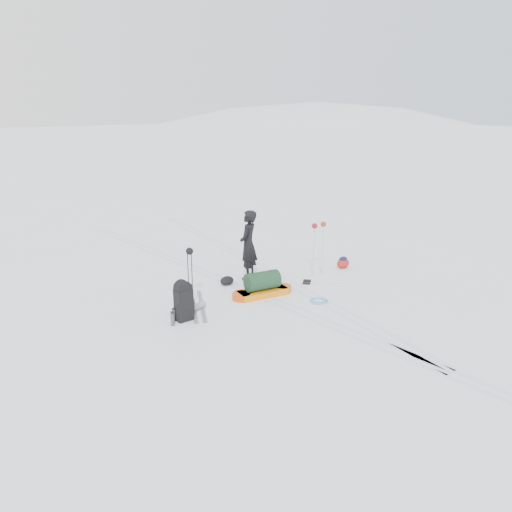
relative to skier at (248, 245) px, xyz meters
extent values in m
plane|color=white|center=(-0.55, -1.16, -0.92)|extent=(200.00, 200.00, 0.00)
ellipsoid|color=silver|center=(89.45, 88.84, -75.92)|extent=(256.00, 192.00, 160.00)
cube|color=silver|center=(-0.67, -1.16, -0.91)|extent=(1.40, 17.97, 0.01)
cube|color=silver|center=(-0.43, -1.16, -0.91)|extent=(1.40, 17.97, 0.01)
cube|color=silver|center=(0.73, 0.84, -0.91)|extent=(2.09, 13.88, 0.01)
cube|color=silver|center=(0.97, 0.84, -0.91)|extent=(2.09, 13.88, 0.01)
imported|color=black|center=(0.00, 0.00, 0.00)|extent=(0.80, 0.74, 1.84)
cube|color=orange|center=(-0.49, -1.22, -0.84)|extent=(1.29, 0.71, 0.15)
cylinder|color=#C55E0B|center=(0.07, -1.31, -0.84)|extent=(0.52, 0.52, 0.15)
cylinder|color=#D2450C|center=(-1.04, -1.12, -0.84)|extent=(0.52, 0.52, 0.15)
cylinder|color=black|center=(-0.49, -1.22, -0.54)|extent=(0.88, 0.58, 0.45)
cube|color=black|center=(-2.71, -1.33, -0.57)|extent=(0.35, 0.25, 0.71)
cylinder|color=black|center=(-2.71, -1.33, -0.19)|extent=(0.34, 0.24, 0.34)
cube|color=black|center=(-2.53, -1.31, -0.67)|extent=(0.08, 0.18, 0.30)
cylinder|color=gray|center=(-2.25, -1.03, -0.84)|extent=(0.58, 0.29, 0.15)
cylinder|color=black|center=(-2.17, -0.62, -0.29)|extent=(0.03, 0.03, 1.26)
cylinder|color=black|center=(-2.10, -0.66, -0.29)|extent=(0.03, 0.03, 1.26)
torus|color=black|center=(-2.17, -0.62, -0.82)|extent=(0.12, 0.12, 0.01)
torus|color=black|center=(-2.10, -0.66, -0.82)|extent=(0.12, 0.12, 0.01)
sphere|color=black|center=(-2.13, -0.64, 0.36)|extent=(0.17, 0.17, 0.17)
cylinder|color=silver|center=(1.47, -0.94, -0.23)|extent=(0.03, 0.03, 1.37)
cylinder|color=silver|center=(1.79, -0.94, -0.23)|extent=(0.03, 0.03, 1.37)
torus|color=silver|center=(1.47, -0.94, -0.81)|extent=(0.11, 0.11, 0.01)
torus|color=#A2A4A9|center=(1.79, -0.94, -0.81)|extent=(0.11, 0.11, 0.01)
sphere|color=maroon|center=(1.47, -0.94, 0.47)|extent=(0.15, 0.15, 0.15)
sphere|color=#9B2B16|center=(1.79, -0.94, 0.47)|extent=(0.15, 0.15, 0.15)
cube|color=gray|center=(-2.00, -0.89, -0.91)|extent=(0.95, 1.74, 0.02)
cube|color=gray|center=(-2.17, -0.80, -0.91)|extent=(0.95, 1.74, 0.02)
cube|color=black|center=(-2.00, -0.89, -0.88)|extent=(0.15, 0.20, 0.05)
cube|color=black|center=(-2.17, -0.80, -0.88)|extent=(0.15, 0.20, 0.05)
cube|color=silver|center=(0.86, -1.33, -0.91)|extent=(1.34, 1.52, 0.02)
cube|color=silver|center=(1.01, -1.21, -0.91)|extent=(1.34, 1.52, 0.02)
cube|color=black|center=(0.86, -1.33, -0.87)|extent=(0.18, 0.19, 0.05)
cube|color=black|center=(1.01, -1.21, -0.87)|extent=(0.18, 0.19, 0.05)
torus|color=#5BB0DE|center=(0.31, -2.36, -0.90)|extent=(0.51, 0.51, 0.04)
torus|color=#5DC2E3|center=(0.32, -2.32, -0.89)|extent=(0.40, 0.40, 0.04)
ellipsoid|color=maroon|center=(2.62, -0.95, -0.78)|extent=(0.40, 0.31, 0.28)
ellipsoid|color=black|center=(2.62, -0.95, -0.65)|extent=(0.26, 0.21, 0.14)
cylinder|color=#4E4F55|center=(-3.04, -1.43, -0.78)|extent=(0.09, 0.09, 0.28)
cylinder|color=slate|center=(-2.91, -1.23, -0.79)|extent=(0.09, 0.09, 0.26)
cylinder|color=black|center=(-3.04, -1.43, -0.62)|extent=(0.08, 0.08, 0.03)
cylinder|color=black|center=(-2.91, -1.23, -0.64)|extent=(0.08, 0.08, 0.03)
ellipsoid|color=black|center=(-0.76, -0.09, -0.80)|extent=(0.41, 0.33, 0.23)
camera|label=1|loc=(-7.49, -10.07, 3.53)|focal=35.00mm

